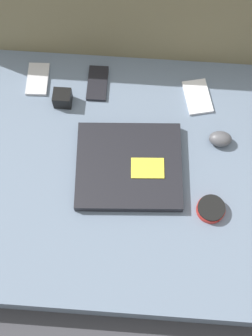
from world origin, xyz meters
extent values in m
plane|color=#38383D|center=(0.00, 0.00, 0.00)|extent=(8.00, 8.00, 0.00)
cube|color=slate|center=(0.00, 0.00, 0.06)|extent=(1.16, 0.76, 0.12)
cube|color=#756B4C|center=(0.00, 0.48, 0.22)|extent=(1.16, 0.20, 0.43)
cube|color=black|center=(0.01, 0.01, 0.13)|extent=(0.31, 0.27, 0.03)
cube|color=yellow|center=(0.06, 0.00, 0.15)|extent=(0.09, 0.07, 0.00)
ellipsoid|color=#4C4C51|center=(0.26, 0.11, 0.14)|extent=(0.07, 0.05, 0.04)
cylinder|color=red|center=(0.23, -0.10, 0.13)|extent=(0.08, 0.08, 0.02)
cylinder|color=black|center=(0.23, -0.10, 0.14)|extent=(0.07, 0.07, 0.01)
cube|color=silver|center=(0.19, 0.25, 0.12)|extent=(0.10, 0.13, 0.01)
cube|color=black|center=(-0.11, 0.28, 0.13)|extent=(0.06, 0.12, 0.01)
cube|color=#B7B7BC|center=(-0.29, 0.28, 0.13)|extent=(0.07, 0.11, 0.01)
cube|color=black|center=(-0.20, 0.21, 0.14)|extent=(0.05, 0.05, 0.05)
camera|label=1|loc=(0.04, -0.49, 1.32)|focal=50.00mm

